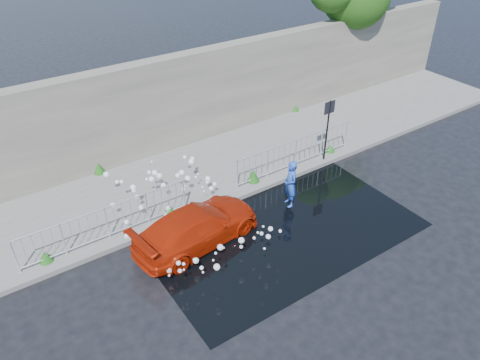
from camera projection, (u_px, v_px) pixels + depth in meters
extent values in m
plane|color=black|center=(288.00, 254.00, 13.33)|extent=(90.00, 90.00, 0.00)
cube|color=#61615C|center=(200.00, 173.00, 16.72)|extent=(30.00, 4.00, 0.15)
cube|color=#61615C|center=(231.00, 200.00, 15.34)|extent=(30.00, 0.25, 0.16)
cube|color=#5D554E|center=(168.00, 104.00, 17.21)|extent=(30.00, 0.60, 3.50)
cube|color=black|center=(280.00, 228.00, 14.25)|extent=(8.00, 5.00, 0.01)
cylinder|color=black|center=(327.00, 133.00, 16.72)|extent=(0.06, 0.06, 2.50)
cube|color=black|center=(330.00, 107.00, 16.16)|extent=(0.45, 0.04, 0.45)
cylinder|color=#332114|center=(346.00, 35.00, 22.23)|extent=(0.36, 0.36, 5.00)
cylinder|color=silver|center=(15.00, 257.00, 12.20)|extent=(0.05, 0.05, 1.10)
cylinder|color=silver|center=(184.00, 194.00, 14.54)|extent=(0.05, 0.05, 1.10)
cylinder|color=silver|center=(104.00, 208.00, 13.08)|extent=(5.00, 0.04, 0.04)
cylinder|color=silver|center=(109.00, 234.00, 13.61)|extent=(5.00, 0.04, 0.04)
cylinder|color=silver|center=(237.00, 174.00, 15.47)|extent=(0.05, 0.05, 1.10)
cylinder|color=silver|center=(346.00, 134.00, 17.81)|extent=(0.05, 0.05, 1.10)
cylinder|color=silver|center=(296.00, 140.00, 16.35)|extent=(5.00, 0.04, 0.04)
cylinder|color=silver|center=(295.00, 163.00, 16.88)|extent=(5.00, 0.04, 0.04)
cone|color=#124412|center=(45.00, 256.00, 12.78)|extent=(0.40, 0.40, 0.33)
cone|color=#124412|center=(170.00, 209.00, 14.56)|extent=(0.36, 0.36, 0.30)
cone|color=#124412|center=(253.00, 175.00, 16.01)|extent=(0.44, 0.44, 0.45)
cone|color=#124412|center=(330.00, 148.00, 17.74)|extent=(0.38, 0.38, 0.27)
cone|color=#124412|center=(99.00, 168.00, 16.47)|extent=(0.42, 0.42, 0.40)
cone|color=#124412|center=(295.00, 108.00, 20.71)|extent=(0.34, 0.34, 0.27)
sphere|color=white|center=(121.00, 182.00, 14.66)|extent=(0.12, 0.12, 0.12)
sphere|color=white|center=(134.00, 191.00, 14.42)|extent=(0.13, 0.13, 0.13)
sphere|color=white|center=(159.00, 176.00, 15.13)|extent=(0.18, 0.18, 0.18)
sphere|color=white|center=(208.00, 179.00, 15.33)|extent=(0.17, 0.17, 0.17)
sphere|color=white|center=(137.00, 197.00, 14.46)|extent=(0.13, 0.13, 0.13)
sphere|color=white|center=(127.00, 236.00, 13.64)|extent=(0.16, 0.16, 0.16)
sphere|color=white|center=(141.00, 207.00, 14.26)|extent=(0.16, 0.16, 0.16)
sphere|color=white|center=(201.00, 208.00, 14.49)|extent=(0.11, 0.11, 0.11)
sphere|color=white|center=(155.00, 172.00, 15.19)|extent=(0.17, 0.17, 0.17)
sphere|color=white|center=(198.00, 174.00, 15.44)|extent=(0.07, 0.07, 0.07)
sphere|color=white|center=(212.00, 198.00, 14.94)|extent=(0.13, 0.13, 0.13)
sphere|color=white|center=(202.00, 187.00, 15.03)|extent=(0.07, 0.07, 0.07)
sphere|color=white|center=(147.00, 179.00, 14.93)|extent=(0.09, 0.09, 0.09)
sphere|color=white|center=(166.00, 216.00, 14.21)|extent=(0.15, 0.15, 0.15)
sphere|color=white|center=(204.00, 191.00, 14.93)|extent=(0.07, 0.07, 0.07)
sphere|color=white|center=(211.00, 188.00, 15.11)|extent=(0.15, 0.15, 0.15)
sphere|color=white|center=(182.00, 172.00, 15.18)|extent=(0.17, 0.17, 0.17)
sphere|color=white|center=(152.00, 162.00, 15.56)|extent=(0.07, 0.07, 0.07)
sphere|color=white|center=(207.00, 182.00, 15.42)|extent=(0.12, 0.12, 0.12)
sphere|color=white|center=(191.00, 161.00, 15.60)|extent=(0.17, 0.17, 0.17)
sphere|color=white|center=(117.00, 182.00, 14.52)|extent=(0.12, 0.12, 0.12)
sphere|color=white|center=(177.00, 175.00, 15.32)|extent=(0.15, 0.15, 0.15)
sphere|color=white|center=(188.00, 178.00, 15.08)|extent=(0.18, 0.18, 0.18)
sphere|color=white|center=(185.00, 186.00, 14.87)|extent=(0.07, 0.07, 0.07)
sphere|color=white|center=(214.00, 184.00, 15.17)|extent=(0.13, 0.13, 0.13)
sphere|color=white|center=(106.00, 174.00, 14.79)|extent=(0.18, 0.18, 0.18)
sphere|color=white|center=(168.00, 208.00, 14.53)|extent=(0.17, 0.17, 0.17)
sphere|color=white|center=(192.00, 159.00, 15.80)|extent=(0.14, 0.14, 0.14)
sphere|color=white|center=(133.00, 187.00, 14.36)|extent=(0.17, 0.17, 0.17)
sphere|color=white|center=(149.00, 172.00, 15.01)|extent=(0.12, 0.12, 0.12)
sphere|color=white|center=(191.00, 162.00, 15.52)|extent=(0.18, 0.18, 0.18)
sphere|color=white|center=(151.00, 179.00, 14.93)|extent=(0.17, 0.17, 0.17)
sphere|color=white|center=(113.00, 205.00, 14.16)|extent=(0.15, 0.15, 0.15)
sphere|color=white|center=(196.00, 177.00, 15.37)|extent=(0.09, 0.09, 0.09)
sphere|color=white|center=(183.00, 189.00, 14.79)|extent=(0.12, 0.12, 0.12)
sphere|color=white|center=(126.00, 222.00, 13.63)|extent=(0.14, 0.14, 0.14)
sphere|color=white|center=(205.00, 208.00, 14.68)|extent=(0.15, 0.15, 0.15)
sphere|color=white|center=(164.00, 185.00, 14.83)|extent=(0.16, 0.16, 0.16)
sphere|color=white|center=(147.00, 206.00, 14.26)|extent=(0.07, 0.07, 0.07)
sphere|color=white|center=(185.00, 157.00, 15.90)|extent=(0.12, 0.12, 0.12)
sphere|color=white|center=(209.00, 182.00, 15.44)|extent=(0.06, 0.06, 0.06)
sphere|color=white|center=(241.00, 247.00, 13.17)|extent=(0.11, 0.11, 0.11)
sphere|color=white|center=(254.00, 238.00, 12.97)|extent=(0.09, 0.09, 0.09)
sphere|color=white|center=(261.00, 234.00, 12.77)|extent=(0.11, 0.11, 0.11)
sphere|color=white|center=(196.00, 261.00, 12.57)|extent=(0.17, 0.17, 0.17)
sphere|color=white|center=(203.00, 272.00, 11.43)|extent=(0.06, 0.06, 0.06)
sphere|color=white|center=(258.00, 232.00, 13.47)|extent=(0.07, 0.07, 0.07)
sphere|color=white|center=(217.00, 267.00, 11.69)|extent=(0.17, 0.17, 0.17)
sphere|color=white|center=(194.00, 260.00, 11.93)|extent=(0.08, 0.08, 0.08)
sphere|color=white|center=(180.00, 271.00, 11.78)|extent=(0.11, 0.11, 0.11)
sphere|color=white|center=(220.00, 247.00, 12.88)|extent=(0.18, 0.18, 0.18)
sphere|color=white|center=(178.00, 263.00, 12.22)|extent=(0.13, 0.13, 0.13)
sphere|color=white|center=(213.00, 260.00, 12.31)|extent=(0.06, 0.06, 0.06)
sphere|color=white|center=(202.00, 268.00, 12.15)|extent=(0.11, 0.11, 0.11)
sphere|color=white|center=(264.00, 249.00, 11.96)|extent=(0.07, 0.07, 0.07)
sphere|color=white|center=(263.00, 226.00, 13.75)|extent=(0.08, 0.08, 0.08)
sphere|color=white|center=(268.00, 237.00, 12.48)|extent=(0.14, 0.14, 0.14)
sphere|color=white|center=(280.00, 232.00, 12.66)|extent=(0.07, 0.07, 0.07)
sphere|color=white|center=(169.00, 275.00, 12.14)|extent=(0.07, 0.07, 0.07)
sphere|color=white|center=(184.00, 270.00, 11.77)|extent=(0.06, 0.06, 0.06)
sphere|color=white|center=(184.00, 264.00, 11.92)|extent=(0.09, 0.09, 0.09)
sphere|color=white|center=(241.00, 240.00, 12.63)|extent=(0.17, 0.17, 0.17)
sphere|color=white|center=(169.00, 270.00, 12.33)|extent=(0.18, 0.18, 0.18)
sphere|color=white|center=(280.00, 231.00, 12.96)|extent=(0.09, 0.09, 0.09)
sphere|color=white|center=(216.00, 253.00, 12.08)|extent=(0.08, 0.08, 0.08)
sphere|color=white|center=(224.00, 248.00, 13.06)|extent=(0.07, 0.07, 0.07)
sphere|color=white|center=(271.00, 229.00, 13.12)|extent=(0.15, 0.15, 0.15)
imported|color=#AE1E06|center=(197.00, 226.00, 13.45)|extent=(4.11, 2.13, 1.14)
imported|color=blue|center=(291.00, 184.00, 14.81)|extent=(0.54, 0.68, 1.62)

